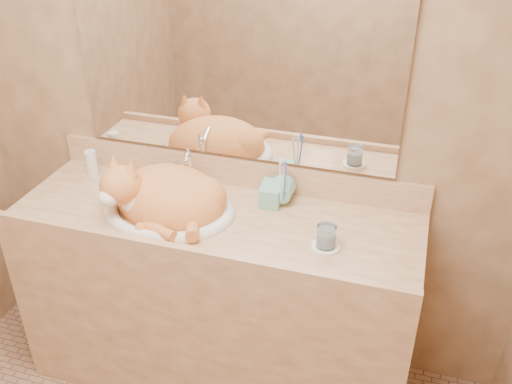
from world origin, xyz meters
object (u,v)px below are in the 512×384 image
(sink_basin, at_px, (168,194))
(cat, at_px, (163,194))
(vanity_counter, at_px, (218,300))
(toothbrush_cup, at_px, (282,198))
(water_glass, at_px, (326,236))
(soap_dispenser, at_px, (268,190))

(sink_basin, distance_m, cat, 0.02)
(vanity_counter, bearing_deg, toothbrush_cup, 28.68)
(vanity_counter, xyz_separation_m, sink_basin, (-0.18, -0.02, 0.51))
(cat, bearing_deg, water_glass, 4.65)
(sink_basin, bearing_deg, water_glass, -14.66)
(vanity_counter, bearing_deg, water_glass, -9.57)
(sink_basin, height_order, soap_dispenser, soap_dispenser)
(cat, height_order, soap_dispenser, cat)
(soap_dispenser, xyz_separation_m, water_glass, (0.27, -0.18, -0.04))
(toothbrush_cup, bearing_deg, sink_basin, -160.22)
(soap_dispenser, bearing_deg, sink_basin, -165.88)
(toothbrush_cup, bearing_deg, cat, -160.37)
(water_glass, bearing_deg, cat, 175.54)
(vanity_counter, distance_m, sink_basin, 0.54)
(vanity_counter, distance_m, water_glass, 0.66)
(sink_basin, bearing_deg, cat, -173.32)
(sink_basin, height_order, toothbrush_cup, sink_basin)
(cat, xyz_separation_m, water_glass, (0.65, -0.05, -0.03))
(toothbrush_cup, relative_size, water_glass, 1.26)
(sink_basin, distance_m, toothbrush_cup, 0.44)
(soap_dispenser, distance_m, toothbrush_cup, 0.07)
(cat, height_order, water_glass, cat)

